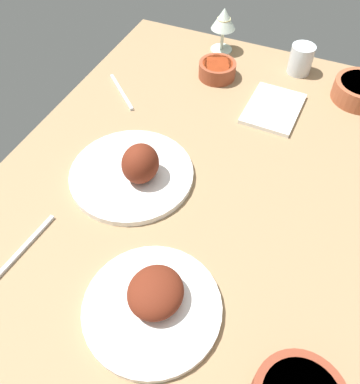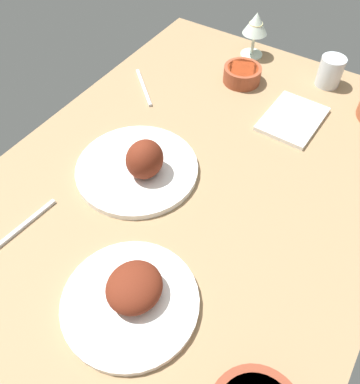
{
  "view_description": "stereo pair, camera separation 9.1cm",
  "coord_description": "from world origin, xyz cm",
  "px_view_note": "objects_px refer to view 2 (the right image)",
  "views": [
    {
      "loc": [
        -53.08,
        -23.14,
        76.16
      ],
      "look_at": [
        0.0,
        0.0,
        6.0
      ],
      "focal_mm": 37.79,
      "sensor_mm": 36.0,
      "label": 1
    },
    {
      "loc": [
        -48.81,
        -31.16,
        76.16
      ],
      "look_at": [
        0.0,
        0.0,
        6.0
      ],
      "focal_mm": 37.79,
      "sensor_mm": 36.0,
      "label": 2
    }
  ],
  "objects_px": {
    "plate_center_main": "(132,296)",
    "wine_glass": "(256,26)",
    "plate_near_viewer": "(140,166)",
    "water_tumbler": "(330,71)",
    "folded_napkin": "(293,119)",
    "fork_loose": "(144,87)",
    "spoon_loose": "(24,225)",
    "bowl_sauce": "(242,74)"
  },
  "relations": [
    {
      "from": "plate_center_main",
      "to": "fork_loose",
      "type": "bearing_deg",
      "value": 34.08
    },
    {
      "from": "folded_napkin",
      "to": "spoon_loose",
      "type": "relative_size",
      "value": 1.11
    },
    {
      "from": "plate_center_main",
      "to": "wine_glass",
      "type": "xyz_separation_m",
      "value": [
        0.88,
        0.18,
        0.08
      ]
    },
    {
      "from": "plate_near_viewer",
      "to": "water_tumbler",
      "type": "height_order",
      "value": "plate_near_viewer"
    },
    {
      "from": "fork_loose",
      "to": "spoon_loose",
      "type": "relative_size",
      "value": 1.04
    },
    {
      "from": "plate_center_main",
      "to": "plate_near_viewer",
      "type": "relative_size",
      "value": 0.88
    },
    {
      "from": "water_tumbler",
      "to": "spoon_loose",
      "type": "xyz_separation_m",
      "value": [
        -0.85,
        0.38,
        -0.04
      ]
    },
    {
      "from": "water_tumbler",
      "to": "fork_loose",
      "type": "distance_m",
      "value": 0.54
    },
    {
      "from": "water_tumbler",
      "to": "folded_napkin",
      "type": "distance_m",
      "value": 0.21
    },
    {
      "from": "folded_napkin",
      "to": "plate_near_viewer",
      "type": "bearing_deg",
      "value": 148.15
    },
    {
      "from": "wine_glass",
      "to": "spoon_loose",
      "type": "xyz_separation_m",
      "value": [
        -0.87,
        0.12,
        -0.1
      ]
    },
    {
      "from": "wine_glass",
      "to": "spoon_loose",
      "type": "bearing_deg",
      "value": 172.3
    },
    {
      "from": "plate_near_viewer",
      "to": "water_tumbler",
      "type": "relative_size",
      "value": 3.4
    },
    {
      "from": "wine_glass",
      "to": "fork_loose",
      "type": "height_order",
      "value": "wine_glass"
    },
    {
      "from": "wine_glass",
      "to": "fork_loose",
      "type": "bearing_deg",
      "value": 150.36
    },
    {
      "from": "bowl_sauce",
      "to": "spoon_loose",
      "type": "distance_m",
      "value": 0.74
    },
    {
      "from": "plate_center_main",
      "to": "bowl_sauce",
      "type": "height_order",
      "value": "plate_center_main"
    },
    {
      "from": "bowl_sauce",
      "to": "fork_loose",
      "type": "distance_m",
      "value": 0.29
    },
    {
      "from": "wine_glass",
      "to": "plate_center_main",
      "type": "bearing_deg",
      "value": -168.19
    },
    {
      "from": "plate_near_viewer",
      "to": "spoon_loose",
      "type": "distance_m",
      "value": 0.29
    },
    {
      "from": "water_tumbler",
      "to": "folded_napkin",
      "type": "height_order",
      "value": "water_tumbler"
    },
    {
      "from": "plate_center_main",
      "to": "water_tumbler",
      "type": "xyz_separation_m",
      "value": [
        0.86,
        -0.07,
        0.02
      ]
    },
    {
      "from": "wine_glass",
      "to": "fork_loose",
      "type": "distance_m",
      "value": 0.39
    },
    {
      "from": "bowl_sauce",
      "to": "water_tumbler",
      "type": "relative_size",
      "value": 1.28
    },
    {
      "from": "spoon_loose",
      "to": "plate_near_viewer",
      "type": "bearing_deg",
      "value": -19.44
    },
    {
      "from": "plate_center_main",
      "to": "spoon_loose",
      "type": "xyz_separation_m",
      "value": [
        0.01,
        0.3,
        -0.02
      ]
    },
    {
      "from": "bowl_sauce",
      "to": "spoon_loose",
      "type": "height_order",
      "value": "bowl_sauce"
    },
    {
      "from": "plate_near_viewer",
      "to": "folded_napkin",
      "type": "bearing_deg",
      "value": -31.85
    },
    {
      "from": "plate_center_main",
      "to": "spoon_loose",
      "type": "relative_size",
      "value": 1.53
    },
    {
      "from": "wine_glass",
      "to": "water_tumbler",
      "type": "xyz_separation_m",
      "value": [
        -0.02,
        -0.26,
        -0.06
      ]
    },
    {
      "from": "plate_near_viewer",
      "to": "spoon_loose",
      "type": "height_order",
      "value": "plate_near_viewer"
    },
    {
      "from": "water_tumbler",
      "to": "bowl_sauce",
      "type": "bearing_deg",
      "value": 119.35
    },
    {
      "from": "folded_napkin",
      "to": "fork_loose",
      "type": "relative_size",
      "value": 1.07
    },
    {
      "from": "bowl_sauce",
      "to": "plate_near_viewer",
      "type": "bearing_deg",
      "value": 175.64
    },
    {
      "from": "water_tumbler",
      "to": "wine_glass",
      "type": "bearing_deg",
      "value": 85.39
    },
    {
      "from": "water_tumbler",
      "to": "spoon_loose",
      "type": "height_order",
      "value": "water_tumbler"
    },
    {
      "from": "plate_near_viewer",
      "to": "spoon_loose",
      "type": "xyz_separation_m",
      "value": [
        -0.26,
        0.12,
        -0.02
      ]
    },
    {
      "from": "bowl_sauce",
      "to": "fork_loose",
      "type": "relative_size",
      "value": 0.62
    },
    {
      "from": "bowl_sauce",
      "to": "folded_napkin",
      "type": "height_order",
      "value": "bowl_sauce"
    },
    {
      "from": "wine_glass",
      "to": "spoon_loose",
      "type": "relative_size",
      "value": 0.82
    },
    {
      "from": "plate_near_viewer",
      "to": "wine_glass",
      "type": "bearing_deg",
      "value": 0.19
    },
    {
      "from": "folded_napkin",
      "to": "plate_center_main",
      "type": "bearing_deg",
      "value": 175.43
    }
  ]
}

